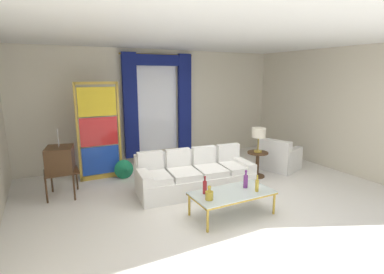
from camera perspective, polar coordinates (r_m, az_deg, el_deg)
The scene contains 17 objects.
ground_plane at distance 5.84m, azimuth 4.63°, elevation -11.74°, with size 16.00×16.00×0.00m, color white.
wall_rear at distance 8.15m, azimuth -6.65°, elevation 5.94°, with size 8.00×0.12×3.00m, color beige.
wall_right at distance 8.33m, azimuth 24.52°, elevation 5.07°, with size 0.12×7.00×3.00m, color beige.
ceiling_slab at distance 6.08m, azimuth 0.94°, elevation 18.36°, with size 8.00×7.60×0.04m, color white.
curtained_window at distance 7.95m, azimuth -6.54°, elevation 7.54°, with size 2.00×0.17×2.70m.
couch_white_long at distance 6.11m, azimuth 0.40°, elevation -7.52°, with size 2.42×1.15×0.86m.
coffee_table at distance 5.09m, azimuth 7.79°, elevation -10.87°, with size 1.39×0.70×0.41m.
bottle_blue_decanter at distance 5.13m, azimuth 12.49°, elevation -9.04°, with size 0.06×0.06×0.29m.
bottle_crystal_tall at distance 4.93m, azimuth 2.50°, elevation -9.58°, with size 0.07×0.07×0.31m.
bottle_amber_squat at distance 5.25m, azimuth 10.37°, elevation -8.31°, with size 0.08×0.08×0.32m.
bottle_ruby_flask at distance 4.72m, azimuth 3.37°, elevation -11.12°, with size 0.13×0.13×0.24m.
vintage_tv at distance 6.22m, azimuth -24.22°, elevation -4.17°, with size 0.62×0.68×1.35m.
armchair_white at distance 7.72m, azimuth 16.53°, elevation -3.99°, with size 1.04×1.02×0.80m.
stained_glass_divider at distance 6.89m, azimuth -17.56°, elevation 0.66°, with size 0.95×0.05×2.20m.
peacock_figurine at distance 6.91m, azimuth -12.86°, elevation -6.25°, with size 0.44×0.60×0.50m.
round_side_table at distance 7.03m, azimuth 12.57°, elevation -4.76°, with size 0.48×0.48×0.59m.
table_lamp_brass at distance 6.87m, azimuth 12.82°, elevation 0.63°, with size 0.32×0.32×0.57m.
Camera 1 is at (-2.85, -4.53, 2.34)m, focal length 27.49 mm.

